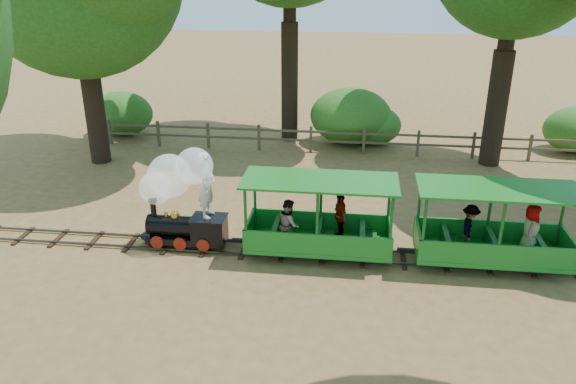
# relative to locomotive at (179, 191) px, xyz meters

# --- Properties ---
(ground) EXTENTS (90.00, 90.00, 0.00)m
(ground) POSITION_rel_locomotive_xyz_m (3.61, -0.08, -1.54)
(ground) COLOR #9F7444
(ground) RESTS_ON ground
(track) EXTENTS (22.00, 1.00, 0.10)m
(track) POSITION_rel_locomotive_xyz_m (3.61, -0.08, -1.47)
(track) COLOR #3F3D3A
(track) RESTS_ON ground
(locomotive) EXTENTS (2.34, 1.10, 2.69)m
(locomotive) POSITION_rel_locomotive_xyz_m (0.00, 0.00, 0.00)
(locomotive) COLOR black
(locomotive) RESTS_ON ground
(carriage_front) EXTENTS (3.71, 1.52, 1.93)m
(carriage_front) POSITION_rel_locomotive_xyz_m (3.45, -0.10, -0.73)
(carriage_front) COLOR #1A7B21
(carriage_front) RESTS_ON track
(carriage_rear) EXTENTS (3.71, 1.52, 1.93)m
(carriage_rear) POSITION_rel_locomotive_xyz_m (7.67, -0.07, -0.72)
(carriage_rear) COLOR #1A7B21
(carriage_rear) RESTS_ON track
(fence) EXTENTS (18.10, 0.10, 1.00)m
(fence) POSITION_rel_locomotive_xyz_m (3.61, 7.92, -0.96)
(fence) COLOR brown
(fence) RESTS_ON ground
(shrub_west) EXTENTS (2.62, 2.01, 1.81)m
(shrub_west) POSITION_rel_locomotive_xyz_m (-5.39, 9.22, -0.63)
(shrub_west) COLOR #2D6B1E
(shrub_west) RESTS_ON ground
(shrub_mid_w) EXTENTS (3.20, 2.46, 2.22)m
(shrub_mid_w) POSITION_rel_locomotive_xyz_m (4.06, 9.22, -0.43)
(shrub_mid_w) COLOR #2D6B1E
(shrub_mid_w) RESTS_ON ground
(shrub_mid_e) EXTENTS (2.23, 1.72, 1.55)m
(shrub_mid_e) POSITION_rel_locomotive_xyz_m (4.93, 9.22, -0.76)
(shrub_mid_e) COLOR #2D6B1E
(shrub_mid_e) RESTS_ON ground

